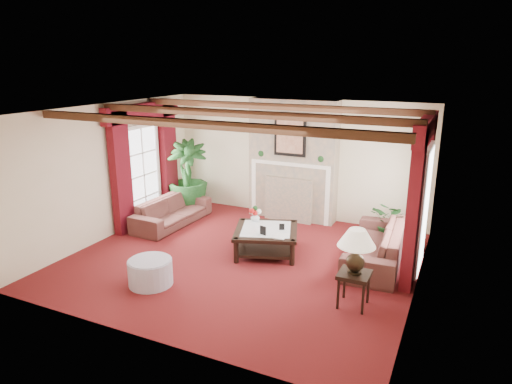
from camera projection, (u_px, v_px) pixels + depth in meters
The scene contains 23 objects.
floor at pixel (242, 259), 8.35m from camera, with size 6.00×6.00×0.00m, color #4D0D11.
ceiling at pixel (241, 110), 7.60m from camera, with size 6.00×6.00×0.00m, color white.
back_wall at pixel (296, 159), 10.37m from camera, with size 6.00×0.02×2.70m, color beige.
left_wall at pixel (109, 171), 9.19m from camera, with size 0.02×5.50×2.70m, color beige.
right_wall at pixel (422, 211), 6.75m from camera, with size 0.02×5.50×2.70m, color beige.
ceiling_beams at pixel (241, 114), 7.61m from camera, with size 6.00×3.00×0.12m, color #362211, non-canonical shape.
fireplace at pixel (294, 99), 9.82m from camera, with size 2.00×0.52×2.70m, color tan, non-canonical shape.
french_door_left at pixel (140, 126), 9.83m from camera, with size 0.10×1.10×2.16m, color white, non-canonical shape.
french_door_right at pixel (432, 148), 7.42m from camera, with size 0.10×1.10×2.16m, color white, non-canonical shape.
curtains_left at pixel (142, 107), 9.67m from camera, with size 0.20×2.40×2.55m, color #4B0A16, non-canonical shape.
curtains_right at pixel (427, 122), 7.35m from camera, with size 0.20×2.40×2.55m, color #4B0A16, non-canonical shape.
sofa_left at pixel (172, 207), 10.04m from camera, with size 0.66×2.04×0.79m, color #390F1E.
sofa_right at pixel (376, 238), 8.14m from camera, with size 0.79×2.31×0.89m, color #390F1E.
potted_palm at pixel (188, 191), 10.93m from camera, with size 1.82×1.92×0.95m, color black.
small_plant at pixel (391, 227), 9.01m from camera, with size 1.11×1.14×0.67m, color black.
coffee_table at pixel (266, 241), 8.57m from camera, with size 1.15×1.15×0.47m, color black, non-canonical shape.
side_table at pixel (353, 289), 6.69m from camera, with size 0.45×0.45×0.53m, color black, non-canonical shape.
ottoman at pixel (150, 272), 7.36m from camera, with size 0.71×0.71×0.42m, color #AFA5BB.
table_lamp at pixel (356, 251), 6.52m from camera, with size 0.55×0.55×0.70m, color black, non-canonical shape.
flower_vase at pixel (255, 217), 8.89m from camera, with size 0.21×0.22×0.17m, color silver.
book at pixel (275, 228), 8.13m from camera, with size 0.22×0.03×0.30m, color black.
photo_frame_a at pixel (263, 231), 8.19m from camera, with size 0.13×0.02×0.17m, color black, non-canonical shape.
photo_frame_b at pixel (282, 227), 8.43m from camera, with size 0.10×0.02×0.13m, color black, non-canonical shape.
Camera 1 is at (3.48, -6.85, 3.50)m, focal length 32.00 mm.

